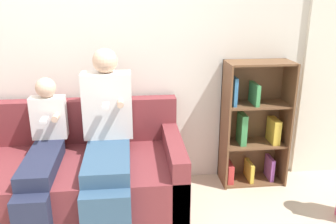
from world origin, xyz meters
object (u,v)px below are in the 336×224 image
at_px(adult_seated, 107,137).
at_px(bookshelf, 253,126).
at_px(child_seated, 42,159).
at_px(couch, 67,180).

relative_size(adult_seated, bookshelf, 1.14).
bearing_deg(adult_seated, child_seated, -171.52).
distance_m(adult_seated, bookshelf, 1.40).
xyz_separation_m(couch, adult_seated, (0.35, -0.07, 0.39)).
bearing_deg(child_seated, couch, 45.75).
bearing_deg(child_seated, adult_seated, 8.48).
relative_size(adult_seated, child_seated, 1.21).
height_order(couch, child_seated, child_seated).
xyz_separation_m(couch, bookshelf, (1.68, 0.35, 0.27)).
relative_size(couch, child_seated, 1.72).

